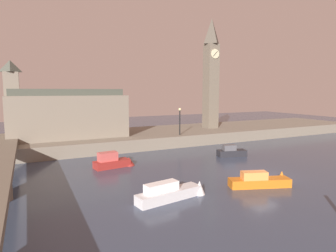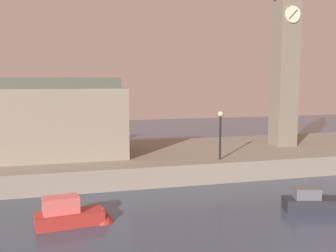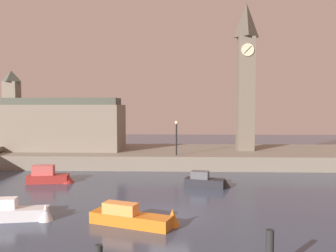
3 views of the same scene
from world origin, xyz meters
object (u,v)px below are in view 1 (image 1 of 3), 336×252
(clock_tower, at_px, (211,72))
(boat_patrol_orange, at_px, (264,180))
(boat_dinghy_red, at_px, (115,162))
(boat_ferry_white, at_px, (174,192))
(streetlamp, at_px, (180,118))
(boat_barge_dark, at_px, (234,152))
(parliament_hall, at_px, (66,114))

(clock_tower, xyz_separation_m, boat_patrol_orange, (-9.90, -21.79, -9.79))
(boat_patrol_orange, xyz_separation_m, boat_dinghy_red, (-8.81, 10.59, 0.09))
(boat_ferry_white, bearing_deg, streetlamp, 60.48)
(streetlamp, xyz_separation_m, boat_ferry_white, (-9.43, -16.65, -3.29))
(boat_patrol_orange, height_order, boat_barge_dark, boat_barge_dark)
(streetlamp, distance_m, boat_dinghy_red, 13.10)
(streetlamp, relative_size, boat_dinghy_red, 0.86)
(boat_barge_dark, bearing_deg, boat_ferry_white, -144.26)
(boat_patrol_orange, distance_m, boat_barge_dark, 10.44)
(clock_tower, distance_m, boat_barge_dark, 16.66)
(streetlamp, bearing_deg, parliament_hall, 161.22)
(boat_ferry_white, xyz_separation_m, boat_dinghy_red, (-1.35, 9.94, 0.06))
(parliament_hall, bearing_deg, streetlamp, -18.78)
(streetlamp, bearing_deg, boat_barge_dark, -71.39)
(streetlamp, xyz_separation_m, boat_barge_dark, (2.67, -7.94, -3.29))
(boat_barge_dark, relative_size, boat_dinghy_red, 0.95)
(clock_tower, height_order, streetlamp, clock_tower)
(parliament_hall, distance_m, streetlamp, 14.55)
(boat_ferry_white, height_order, boat_barge_dark, boat_barge_dark)
(parliament_hall, relative_size, streetlamp, 3.89)
(boat_ferry_white, height_order, boat_dinghy_red, boat_dinghy_red)
(parliament_hall, xyz_separation_m, boat_dinghy_red, (2.98, -11.39, -3.93))
(clock_tower, height_order, boat_barge_dark, clock_tower)
(boat_dinghy_red, bearing_deg, boat_barge_dark, -5.23)
(boat_patrol_orange, relative_size, boat_ferry_white, 0.99)
(parliament_hall, bearing_deg, boat_barge_dark, -37.52)
(streetlamp, height_order, boat_patrol_orange, streetlamp)
(parliament_hall, bearing_deg, boat_ferry_white, -78.53)
(parliament_hall, bearing_deg, boat_dinghy_red, -75.32)
(clock_tower, distance_m, boat_dinghy_red, 23.87)
(streetlamp, bearing_deg, clock_tower, 29.53)
(clock_tower, height_order, parliament_hall, clock_tower)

